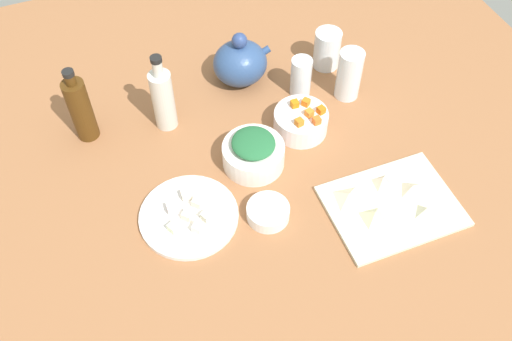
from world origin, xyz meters
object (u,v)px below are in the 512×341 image
bottle_1 (80,109)px  drinking_glass_1 (327,49)px  drinking_glass_0 (349,74)px  drinking_glass_2 (301,77)px  cutting_board (392,206)px  bowl_carrots (301,122)px  bottle_0 (163,98)px  bowl_greens (253,155)px  bowl_small_side (268,212)px  teapot (240,63)px  plate_tofu (189,216)px

bottle_1 → drinking_glass_1: size_ratio=1.94×
drinking_glass_0 → drinking_glass_2: (-11.44, 5.57, -1.64)cm
cutting_board → bowl_carrots: (-9.87, 30.45, 2.44)cm
bottle_1 → drinking_glass_2: (57.38, -5.93, -3.81)cm
bottle_0 → drinking_glass_2: bearing=-3.2°
bowl_greens → bowl_carrots: (15.46, 5.93, -0.12)cm
cutting_board → bowl_small_side: size_ratio=2.99×
teapot → bottle_1: bottle_1 is taller
drinking_glass_1 → drinking_glass_0: bearing=-90.2°
bowl_small_side → bottle_1: bottle_1 is taller
teapot → drinking_glass_0: 29.68cm
bowl_carrots → bowl_small_side: (-18.18, -21.98, -1.27)cm
plate_tofu → bottle_1: size_ratio=1.05×
bowl_carrots → teapot: (-7.77, 23.34, 3.41)cm
bowl_greens → bowl_small_side: size_ratio=1.53×
bottle_0 → drinking_glass_2: 37.63cm
bottle_1 → drinking_glass_0: bottle_1 is taller
bowl_greens → bowl_carrots: 16.56cm
teapot → drinking_glass_1: size_ratio=1.46×
bowl_small_side → teapot: (10.41, 45.32, 4.68)cm
bowl_small_side → drinking_glass_2: 42.35cm
plate_tofu → bowl_carrots: bowl_carrots is taller
bowl_greens → bottle_1: (-36.23, 24.63, 6.40)cm
cutting_board → bottle_1: 79.29cm
drinking_glass_2 → bottle_0: bearing=176.8°
plate_tofu → bottle_1: (-16.33, 34.29, 8.85)cm
teapot → cutting_board: bearing=-71.8°
plate_tofu → bowl_carrots: size_ratio=1.65×
bowl_carrots → bottle_0: size_ratio=0.62×
bowl_greens → drinking_glass_2: (21.15, 18.70, 2.59)cm
cutting_board → drinking_glass_0: (7.26, 37.65, 6.78)cm
bottle_1 → drinking_glass_2: bearing=-5.9°
bowl_greens → teapot: bearing=75.3°
bottle_1 → teapot: bearing=6.0°
drinking_glass_1 → cutting_board: bearing=-98.2°
teapot → drinking_glass_0: bearing=-32.9°
teapot → drinking_glass_0: teapot is taller
cutting_board → drinking_glass_2: 43.73cm
bowl_greens → bottle_0: (-16.24, 20.79, 6.23)cm
drinking_glass_2 → bowl_carrots: bearing=-114.0°
drinking_glass_2 → bottle_1: bearing=174.1°
bowl_greens → bowl_carrots: bearing=21.0°
plate_tofu → drinking_glass_1: size_ratio=2.04×
plate_tofu → teapot: (27.59, 38.92, 5.75)cm
drinking_glass_0 → drinking_glass_1: size_ratio=1.29×
drinking_glass_2 → cutting_board: bearing=-84.5°
bottle_1 → drinking_glass_2: 57.81cm
bottle_0 → drinking_glass_0: size_ratio=1.56×
drinking_glass_1 → drinking_glass_2: same height
bottle_0 → bottle_1: (-19.99, 3.84, 0.17)cm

